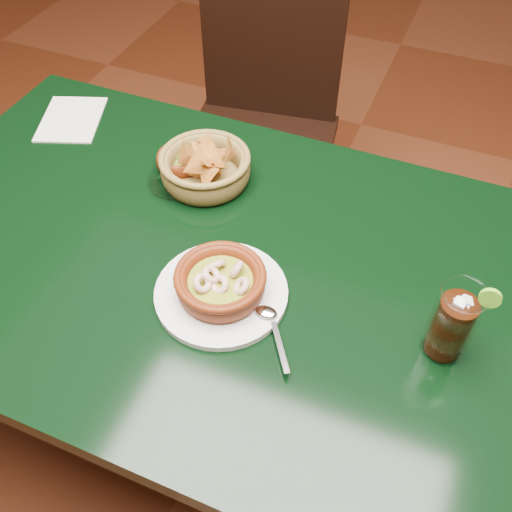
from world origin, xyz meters
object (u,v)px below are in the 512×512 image
at_px(dining_chair, 261,125).
at_px(chip_basket, 205,167).
at_px(shrimp_plate, 221,285).
at_px(dining_table, 195,282).
at_px(cola_drink, 452,323).

xyz_separation_m(dining_chair, chip_basket, (0.09, -0.53, 0.27)).
bearing_deg(shrimp_plate, chip_basket, 120.76).
bearing_deg(shrimp_plate, dining_table, 142.35).
bearing_deg(cola_drink, chip_basket, 156.79).
distance_m(shrimp_plate, chip_basket, 0.30).
height_order(dining_chair, shrimp_plate, dining_chair).
bearing_deg(dining_table, dining_chair, 101.60).
distance_m(dining_table, dining_chair, 0.74).
xyz_separation_m(chip_basket, cola_drink, (0.52, -0.22, 0.04)).
relative_size(dining_chair, shrimp_plate, 3.36).
distance_m(dining_chair, cola_drink, 1.02).
distance_m(chip_basket, cola_drink, 0.57).
bearing_deg(chip_basket, dining_table, -73.16).
xyz_separation_m(shrimp_plate, cola_drink, (0.37, 0.04, 0.04)).
bearing_deg(shrimp_plate, cola_drink, 5.64).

